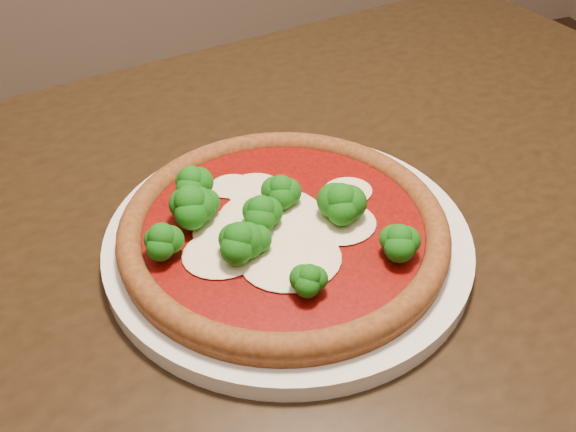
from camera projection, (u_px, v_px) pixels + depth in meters
name	position (u px, v px, depth m)	size (l,w,h in m)	color
dining_table	(327.00, 287.00, 0.71)	(1.32, 1.06, 0.75)	black
plate	(288.00, 241.00, 0.62)	(0.35, 0.35, 0.02)	silver
pizza	(278.00, 226.00, 0.60)	(0.31, 0.31, 0.06)	brown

